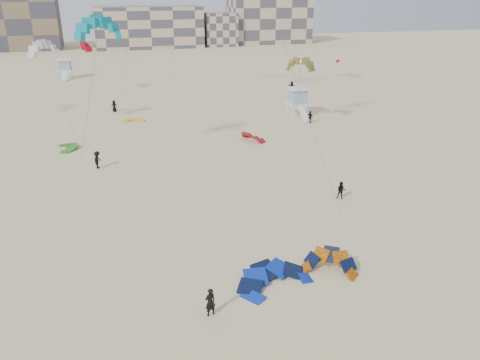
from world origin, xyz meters
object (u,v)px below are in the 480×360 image
object	(u,v)px
kite_ground_blue	(275,283)
kitesurfer_main	(210,302)
kite_ground_orange	(329,271)
lifeguard_tower_near	(297,102)

from	to	relation	value
kite_ground_blue	kitesurfer_main	bearing A→B (deg)	-174.31
kite_ground_blue	kite_ground_orange	xyz separation A→B (m)	(3.80, 0.29, 0.00)
kitesurfer_main	lifeguard_tower_near	size ratio (longest dim) A/B	0.32
kite_ground_orange	kite_ground_blue	bearing A→B (deg)	-142.84
kite_ground_orange	lifeguard_tower_near	bearing A→B (deg)	103.45
kite_ground_orange	lifeguard_tower_near	xyz separation A→B (m)	(13.16, 37.54, 1.96)
kite_ground_blue	lifeguard_tower_near	bearing A→B (deg)	48.67
lifeguard_tower_near	kite_ground_blue	bearing A→B (deg)	-114.10
kite_ground_orange	kitesurfer_main	xyz separation A→B (m)	(-8.24, -2.17, 0.86)
kite_ground_blue	kitesurfer_main	xyz separation A→B (m)	(-4.44, -1.87, 0.86)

